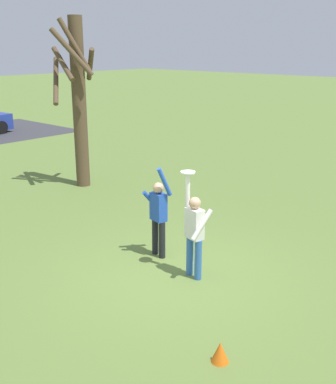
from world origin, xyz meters
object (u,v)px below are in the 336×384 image
person_catcher (194,230)px  bare_tree_tall (78,98)px  frisbee_disc (188,172)px  field_cone_orange (220,352)px  person_defender (158,213)px

person_catcher → bare_tree_tall: bearing=-8.5°
person_catcher → frisbee_disc: (0.05, 0.22, 1.11)m
frisbee_disc → field_cone_orange: 3.48m
person_defender → person_catcher: bearing=-0.0°
person_defender → frisbee_disc: (-0.22, -0.97, 1.11)m
frisbee_disc → field_cone_orange: bearing=-130.7°
person_catcher → frisbee_disc: bearing=0.0°
person_defender → field_cone_orange: person_defender is taller
person_catcher → person_defender: (0.27, 1.19, -0.00)m
person_catcher → field_cone_orange: (-1.84, -1.97, -0.82)m
person_catcher → bare_tree_tall: 7.47m
field_cone_orange → bare_tree_tall: bearing=63.1°
frisbee_disc → bare_tree_tall: bearing=68.7°
person_defender → field_cone_orange: 3.89m
frisbee_disc → bare_tree_tall: size_ratio=0.05×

